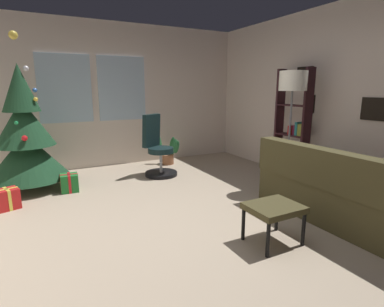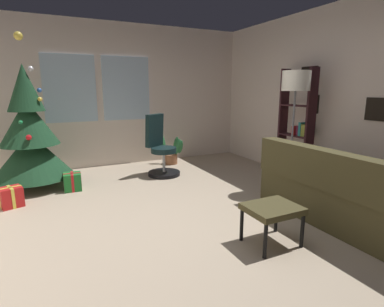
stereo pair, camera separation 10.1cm
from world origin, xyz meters
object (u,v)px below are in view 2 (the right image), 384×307
object	(u,v)px
bookshelf	(296,132)
potted_plant	(173,151)
gift_box_red	(11,197)
footstool	(272,211)
gift_box_green	(73,182)
office_chair	(161,152)
floor_lamp	(296,88)
couch	(366,200)
holiday_tree	(30,138)

from	to	relation	value
bookshelf	potted_plant	xyz separation A→B (m)	(-1.42, 1.88, -0.55)
bookshelf	gift_box_red	bearing A→B (deg)	171.12
footstool	potted_plant	bearing A→B (deg)	83.91
gift_box_green	office_chair	xyz separation A→B (m)	(1.48, 0.20, 0.28)
gift_box_green	floor_lamp	size ratio (longest dim) A/B	0.15
footstool	office_chair	size ratio (longest dim) A/B	0.47
couch	gift_box_green	size ratio (longest dim) A/B	7.78
footstool	floor_lamp	distance (m)	2.14
couch	holiday_tree	world-z (taller)	holiday_tree
office_chair	potted_plant	world-z (taller)	office_chair
gift_box_green	potted_plant	bearing A→B (deg)	23.93
footstool	bookshelf	distance (m)	2.41
office_chair	floor_lamp	world-z (taller)	floor_lamp
couch	footstool	distance (m)	1.21
holiday_tree	floor_lamp	size ratio (longest dim) A/B	1.31
gift_box_red	office_chair	size ratio (longest dim) A/B	0.29
couch	potted_plant	size ratio (longest dim) A/B	3.33
couch	gift_box_red	distance (m)	4.27
footstool	bookshelf	bearing A→B (deg)	41.01
office_chair	couch	bearing A→B (deg)	-65.25
bookshelf	holiday_tree	bearing A→B (deg)	159.76
office_chair	potted_plant	distance (m)	0.85
gift_box_red	holiday_tree	bearing A→B (deg)	72.32
floor_lamp	potted_plant	size ratio (longest dim) A/B	2.80
potted_plant	holiday_tree	bearing A→B (deg)	-170.08
footstool	potted_plant	world-z (taller)	potted_plant
gift_box_red	office_chair	xyz separation A→B (m)	(2.25, 0.55, 0.28)
holiday_tree	gift_box_green	distance (m)	0.93
holiday_tree	couch	bearing A→B (deg)	-43.19
gift_box_red	office_chair	distance (m)	2.33
couch	gift_box_red	size ratio (longest dim) A/B	6.75
floor_lamp	bookshelf	bearing A→B (deg)	40.01
gift_box_red	bookshelf	distance (m)	4.26
couch	gift_box_green	bearing A→B (deg)	136.35
office_chair	gift_box_red	bearing A→B (deg)	-166.15
footstool	holiday_tree	bearing A→B (deg)	125.35
potted_plant	footstool	bearing A→B (deg)	-96.09
gift_box_green	bookshelf	bearing A→B (deg)	-16.43
holiday_tree	bookshelf	size ratio (longest dim) A/B	1.26
footstool	couch	bearing A→B (deg)	-6.10
couch	office_chair	distance (m)	3.18
bookshelf	potted_plant	bearing A→B (deg)	127.10
floor_lamp	potted_plant	xyz separation A→B (m)	(-0.99, 2.24, -1.25)
office_chair	bookshelf	bearing A→B (deg)	-32.19
holiday_tree	gift_box_green	bearing A→B (deg)	-40.56
office_chair	floor_lamp	bearing A→B (deg)	-46.57
footstool	gift_box_red	xyz separation A→B (m)	(-2.37, 2.20, -0.21)
gift_box_green	floor_lamp	distance (m)	3.53
bookshelf	floor_lamp	world-z (taller)	bookshelf
gift_box_green	floor_lamp	world-z (taller)	floor_lamp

